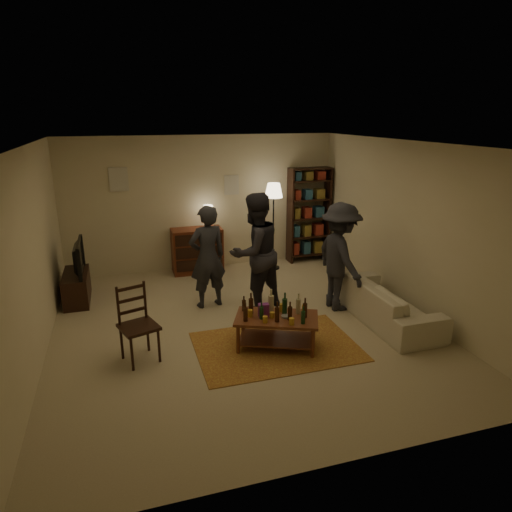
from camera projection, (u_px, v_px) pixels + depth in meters
name	position (u px, v px, depth m)	size (l,w,h in m)	color
floor	(243.00, 327.00, 6.92)	(6.00, 6.00, 0.00)	#C6B793
room_shell	(169.00, 182.00, 8.92)	(6.00, 6.00, 6.00)	beige
rug	(276.00, 346.00, 6.32)	(2.20, 1.50, 0.01)	brown
coffee_table	(276.00, 320.00, 6.21)	(1.26, 1.00, 0.80)	brown
dining_chair	(136.00, 321.00, 5.87)	(0.57, 0.57, 1.03)	black
tv_stand	(76.00, 280.00, 7.77)	(0.40, 1.00, 1.06)	black
dresser	(198.00, 249.00, 9.20)	(1.00, 0.50, 1.36)	maroon
bookshelf	(309.00, 214.00, 9.77)	(0.90, 0.34, 2.02)	black
floor_lamp	(274.00, 197.00, 9.08)	(0.36, 0.36, 1.78)	black
sofa	(386.00, 301.00, 7.08)	(2.08, 0.81, 0.61)	beige
person_left	(207.00, 257.00, 7.43)	(0.62, 0.41, 1.71)	#27292F
person_right	(255.00, 252.00, 7.32)	(0.94, 0.73, 1.93)	#25242C
person_by_sofa	(340.00, 257.00, 7.34)	(1.14, 0.66, 1.77)	#27272F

